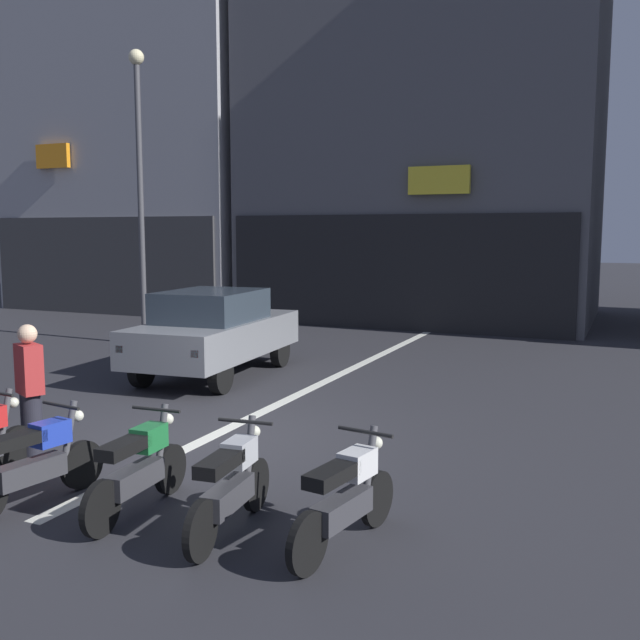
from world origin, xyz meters
TOP-DOWN VIEW (x-y plane):
  - ground_plane at (0.00, 0.00)m, footprint 120.00×120.00m
  - lane_centre_line at (0.00, 6.00)m, footprint 0.20×18.00m
  - building_corner_left at (-11.09, 14.80)m, footprint 9.19×7.96m
  - car_grey_crossing_near at (-2.09, 3.56)m, footprint 2.06×4.22m
  - street_lamp at (-5.79, 6.26)m, footprint 0.36×0.36m
  - motorcycle_blue_row_left_mid at (-0.30, -2.64)m, footprint 0.55×1.66m
  - motorcycle_green_row_centre at (0.76, -2.37)m, footprint 0.55×1.67m
  - motorcycle_silver_row_right_mid at (1.83, -2.42)m, footprint 0.55×1.67m
  - motorcycle_white_row_rightmost at (2.89, -2.28)m, footprint 0.55×1.66m
  - person_by_motorcycles at (-1.28, -1.72)m, footprint 0.42×0.35m

SIDE VIEW (x-z plane):
  - ground_plane at x=0.00m, z-range 0.00..0.00m
  - lane_centre_line at x=0.00m, z-range 0.00..0.01m
  - motorcycle_blue_row_left_mid at x=-0.30m, z-range -0.03..0.95m
  - motorcycle_green_row_centre at x=0.76m, z-range -0.03..0.95m
  - motorcycle_silver_row_right_mid at x=1.83m, z-range -0.03..0.95m
  - motorcycle_white_row_rightmost at x=2.89m, z-range -0.03..0.95m
  - person_by_motorcycles at x=-1.28m, z-range 0.02..1.69m
  - car_grey_crossing_near at x=-2.09m, z-range 0.07..1.71m
  - street_lamp at x=-5.79m, z-range 0.74..7.69m
  - building_corner_left at x=-11.09m, z-range -0.01..11.79m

